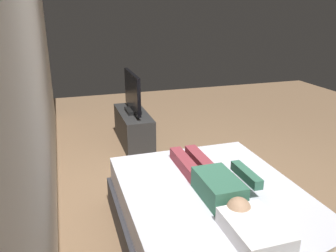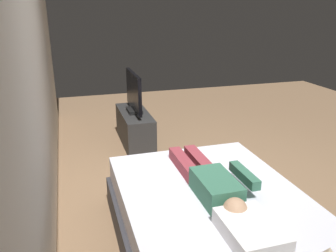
# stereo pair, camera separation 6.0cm
# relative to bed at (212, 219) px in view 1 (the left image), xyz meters

# --- Properties ---
(ground_plane) EXTENTS (10.00, 10.00, 0.00)m
(ground_plane) POSITION_rel_bed_xyz_m (0.71, -0.29, -0.26)
(ground_plane) COLOR #8C6B4C
(back_wall) EXTENTS (6.40, 0.10, 2.80)m
(back_wall) POSITION_rel_bed_xyz_m (1.11, 1.34, 1.14)
(back_wall) COLOR silver
(back_wall) RESTS_ON ground
(bed) EXTENTS (1.91, 1.53, 0.54)m
(bed) POSITION_rel_bed_xyz_m (0.00, 0.00, 0.00)
(bed) COLOR #333338
(bed) RESTS_ON ground
(pillow) EXTENTS (0.48, 0.34, 0.12)m
(pillow) POSITION_rel_bed_xyz_m (-0.63, 0.00, 0.34)
(pillow) COLOR white
(pillow) RESTS_ON bed
(person) EXTENTS (1.26, 0.46, 0.18)m
(person) POSITION_rel_bed_xyz_m (0.03, -0.01, 0.36)
(person) COLOR #387056
(person) RESTS_ON bed
(remote) EXTENTS (0.15, 0.04, 0.02)m
(remote) POSITION_rel_bed_xyz_m (0.18, -0.41, 0.29)
(remote) COLOR black
(remote) RESTS_ON bed
(tv_stand) EXTENTS (1.10, 0.40, 0.50)m
(tv_stand) POSITION_rel_bed_xyz_m (2.51, 0.15, -0.01)
(tv_stand) COLOR #2D2D2D
(tv_stand) RESTS_ON ground
(tv) EXTENTS (0.88, 0.20, 0.59)m
(tv) POSITION_rel_bed_xyz_m (2.51, 0.15, 0.52)
(tv) COLOR black
(tv) RESTS_ON tv_stand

